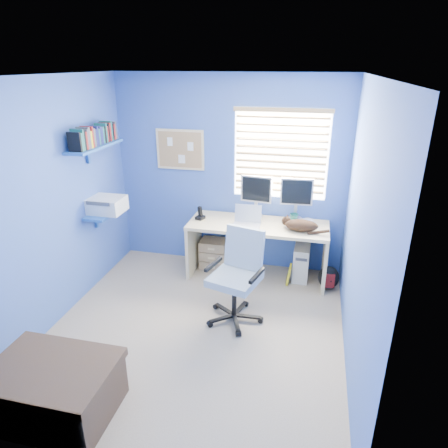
% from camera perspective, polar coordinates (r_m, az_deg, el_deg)
% --- Properties ---
extents(floor, '(3.00, 3.20, 0.00)m').
position_cam_1_polar(floor, '(4.34, -4.00, -14.75)').
color(floor, '#B0A48A').
rests_on(floor, ground).
extents(ceiling, '(3.00, 3.20, 0.00)m').
position_cam_1_polar(ceiling, '(3.48, -5.15, 20.36)').
color(ceiling, white).
rests_on(ceiling, wall_back).
extents(wall_back, '(3.00, 0.01, 2.50)m').
position_cam_1_polar(wall_back, '(5.20, 0.76, 7.05)').
color(wall_back, '#3E64BC').
rests_on(wall_back, ground).
extents(wall_front, '(3.00, 0.01, 2.50)m').
position_cam_1_polar(wall_front, '(2.43, -16.03, -12.72)').
color(wall_front, '#3E64BC').
rests_on(wall_front, ground).
extents(wall_left, '(0.01, 3.20, 2.50)m').
position_cam_1_polar(wall_left, '(4.40, -23.50, 2.34)').
color(wall_left, '#3E64BC').
rests_on(wall_left, ground).
extents(wall_right, '(0.01, 3.20, 2.50)m').
position_cam_1_polar(wall_right, '(3.60, 18.94, -1.19)').
color(wall_right, '#3E64BC').
rests_on(wall_right, ground).
extents(desk, '(1.73, 0.65, 0.74)m').
position_cam_1_polar(desk, '(5.12, 4.76, -3.81)').
color(desk, beige).
rests_on(desk, floor).
extents(laptop, '(0.34, 0.27, 0.22)m').
position_cam_1_polar(laptop, '(4.85, 3.27, 0.91)').
color(laptop, silver).
rests_on(laptop, desk).
extents(monitor_left, '(0.41, 0.17, 0.54)m').
position_cam_1_polar(monitor_left, '(5.13, 4.62, 3.97)').
color(monitor_left, silver).
rests_on(monitor_left, desk).
extents(monitor_right, '(0.41, 0.15, 0.54)m').
position_cam_1_polar(monitor_right, '(5.09, 10.28, 3.52)').
color(monitor_right, silver).
rests_on(monitor_right, desk).
extents(phone, '(0.12, 0.13, 0.17)m').
position_cam_1_polar(phone, '(5.08, -3.43, 1.60)').
color(phone, black).
rests_on(phone, desk).
extents(mug, '(0.10, 0.09, 0.10)m').
position_cam_1_polar(mug, '(5.09, 9.95, 0.90)').
color(mug, '#196157').
rests_on(mug, desk).
extents(cd_spindle, '(0.13, 0.13, 0.07)m').
position_cam_1_polar(cd_spindle, '(5.01, 11.89, 0.25)').
color(cd_spindle, silver).
rests_on(cd_spindle, desk).
extents(cat, '(0.44, 0.34, 0.14)m').
position_cam_1_polar(cat, '(4.81, 11.02, -0.20)').
color(cat, black).
rests_on(cat, desk).
extents(tower_pc, '(0.20, 0.44, 0.45)m').
position_cam_1_polar(tower_pc, '(5.26, 11.00, -5.21)').
color(tower_pc, beige).
rests_on(tower_pc, floor).
extents(drawer_boxes, '(0.35, 0.28, 0.41)m').
position_cam_1_polar(drawer_boxes, '(5.41, -1.44, -4.25)').
color(drawer_boxes, tan).
rests_on(drawer_boxes, floor).
extents(yellow_book, '(0.03, 0.17, 0.24)m').
position_cam_1_polar(yellow_book, '(5.13, 9.24, -7.11)').
color(yellow_book, yellow).
rests_on(yellow_book, floor).
extents(backpack, '(0.28, 0.23, 0.30)m').
position_cam_1_polar(backpack, '(5.10, 14.70, -7.40)').
color(backpack, black).
rests_on(backpack, floor).
extents(bed_corner, '(0.92, 0.65, 0.44)m').
position_cam_1_polar(bed_corner, '(3.64, -23.10, -20.91)').
color(bed_corner, brown).
rests_on(bed_corner, floor).
extents(office_chair, '(0.71, 0.71, 0.99)m').
position_cam_1_polar(office_chair, '(4.31, 1.81, -9.07)').
color(office_chair, black).
rests_on(office_chair, floor).
extents(window_blinds, '(1.15, 0.05, 1.10)m').
position_cam_1_polar(window_blinds, '(5.01, 8.09, 9.77)').
color(window_blinds, white).
rests_on(window_blinds, ground).
extents(corkboard, '(0.64, 0.02, 0.52)m').
position_cam_1_polar(corkboard, '(5.29, -6.29, 10.51)').
color(corkboard, beige).
rests_on(corkboard, ground).
extents(wall_shelves, '(0.42, 0.90, 1.05)m').
position_cam_1_polar(wall_shelves, '(4.87, -17.37, 7.23)').
color(wall_shelves, '#245AAC').
rests_on(wall_shelves, ground).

